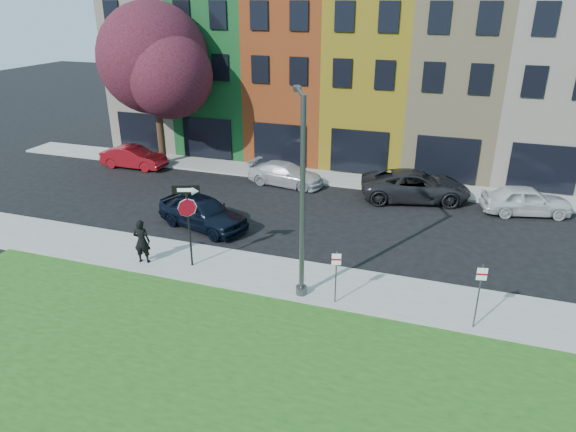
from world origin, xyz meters
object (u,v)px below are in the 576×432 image
(sedan_near, at_px, (203,212))
(street_lamp, at_px, (302,199))
(man, at_px, (142,241))
(stop_sign, at_px, (188,210))

(sedan_near, bearing_deg, street_lamp, -106.35)
(sedan_near, xyz_separation_m, street_lamp, (6.06, -4.09, 2.92))
(man, bearing_deg, street_lamp, 167.75)
(street_lamp, bearing_deg, sedan_near, 122.73)
(man, height_order, sedan_near, man)
(stop_sign, distance_m, street_lamp, 4.85)
(sedan_near, height_order, street_lamp, street_lamp)
(stop_sign, height_order, street_lamp, street_lamp)
(street_lamp, bearing_deg, man, 156.14)
(stop_sign, xyz_separation_m, sedan_near, (-1.38, 3.66, -1.73))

